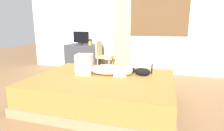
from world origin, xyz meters
The scene contains 10 objects.
ground_plane centered at (0.00, 0.00, 0.00)m, with size 16.00×16.00×0.00m, color olive.
back_wall_with_window centered at (0.01, 2.44, 1.45)m, with size 6.40×0.14×2.90m.
bed centered at (-0.15, 0.15, 0.22)m, with size 2.24×1.68×0.45m.
person_lying centered at (-0.21, 0.28, 0.56)m, with size 0.94×0.41×0.34m.
cat centered at (0.43, 0.40, 0.52)m, with size 0.36×0.13×0.21m.
desk centered at (-1.37, 2.04, 0.37)m, with size 0.90×0.56×0.74m.
tv_monitor centered at (-1.43, 2.04, 0.92)m, with size 0.48×0.10×0.35m.
cup centered at (-1.14, 1.95, 0.79)m, with size 0.08×0.08×0.10m, color gold.
chair_by_desk centered at (-0.77, 1.89, 0.51)m, with size 0.38×0.38×0.86m.
curtain_left centered at (-0.38, 2.32, 1.18)m, with size 0.44×0.06×2.36m, color #ADCC75.
Camera 1 is at (0.80, -2.46, 1.25)m, focal length 29.03 mm.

